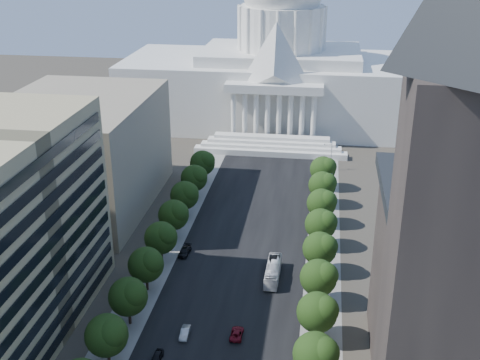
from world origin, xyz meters
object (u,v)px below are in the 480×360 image
at_px(car_silver, 185,333).
at_px(car_red, 237,333).
at_px(city_bus, 273,271).
at_px(car_dark_a, 157,357).
at_px(car_dark_b, 185,251).

height_order(car_silver, car_red, car_silver).
bearing_deg(car_red, city_bus, -102.23).
height_order(car_silver, city_bus, city_bus).
distance_m(car_silver, city_bus, 27.03).
xyz_separation_m(car_dark_a, city_bus, (17.98, 30.25, 1.02)).
xyz_separation_m(car_dark_b, city_bus, (21.60, -7.52, 0.93)).
bearing_deg(car_dark_a, car_silver, 67.43).
bearing_deg(car_silver, car_dark_b, 101.93).
bearing_deg(car_dark_b, city_bus, -14.69).
height_order(car_silver, car_dark_b, car_dark_b).
xyz_separation_m(car_silver, car_dark_b, (-7.01, 30.25, 0.05)).
xyz_separation_m(car_silver, car_red, (9.71, 1.17, -0.05)).
bearing_deg(car_red, car_silver, 7.43).
relative_size(car_dark_b, city_bus, 0.44).
distance_m(car_silver, car_dark_b, 31.05).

